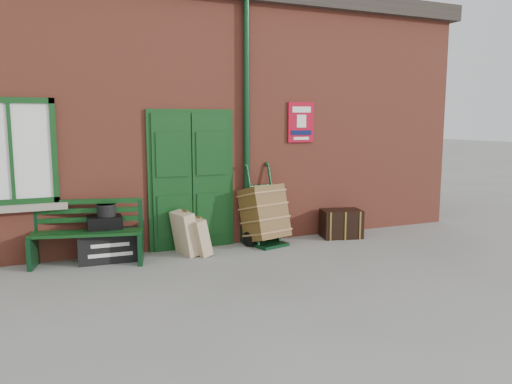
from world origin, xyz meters
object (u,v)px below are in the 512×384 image
houdini_trunk (109,245)px  porter_trolley (264,214)px  bench (88,231)px  dark_trunk (341,224)px

houdini_trunk → porter_trolley: size_ratio=0.67×
houdini_trunk → porter_trolley: 2.55m
bench → houdini_trunk: size_ratio=1.81×
houdini_trunk → porter_trolley: porter_trolley is taller
houdini_trunk → porter_trolley: bearing=1.9°
houdini_trunk → porter_trolley: (2.54, -0.05, 0.29)m
porter_trolley → dark_trunk: (1.48, -0.07, -0.27)m
dark_trunk → porter_trolley: bearing=-169.2°
bench → porter_trolley: bearing=13.7°
bench → houdini_trunk: bench is taller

